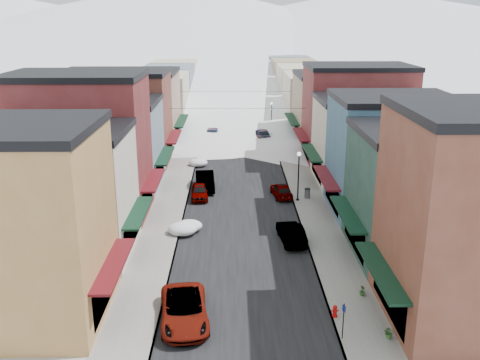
{
  "coord_description": "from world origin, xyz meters",
  "views": [
    {
      "loc": [
        -0.76,
        -24.12,
        16.96
      ],
      "look_at": [
        0.0,
        23.67,
        2.2
      ],
      "focal_mm": 40.0,
      "sensor_mm": 36.0,
      "label": 1
    }
  ],
  "objects_px": {
    "car_silver_sedan": "(199,192)",
    "car_dark_hatch": "(205,181)",
    "streetlamp_near": "(299,170)",
    "car_green_sedan": "(291,233)",
    "fire_hydrant": "(335,311)",
    "car_white_suv": "(184,310)",
    "trash_can": "(307,193)"
  },
  "relations": [
    {
      "from": "car_silver_sedan",
      "to": "car_dark_hatch",
      "type": "bearing_deg",
      "value": 78.68
    },
    {
      "from": "streetlamp_near",
      "to": "trash_can",
      "type": "bearing_deg",
      "value": 31.05
    },
    {
      "from": "car_silver_sedan",
      "to": "streetlamp_near",
      "type": "relative_size",
      "value": 0.85
    },
    {
      "from": "car_white_suv",
      "to": "car_dark_hatch",
      "type": "xyz_separation_m",
      "value": [
        0.04,
        24.78,
        0.06
      ]
    },
    {
      "from": "car_white_suv",
      "to": "car_dark_hatch",
      "type": "height_order",
      "value": "car_dark_hatch"
    },
    {
      "from": "fire_hydrant",
      "to": "car_silver_sedan",
      "type": "bearing_deg",
      "value": 112.81
    },
    {
      "from": "car_silver_sedan",
      "to": "car_dark_hatch",
      "type": "relative_size",
      "value": 0.77
    },
    {
      "from": "car_silver_sedan",
      "to": "car_green_sedan",
      "type": "relative_size",
      "value": 0.87
    },
    {
      "from": "fire_hydrant",
      "to": "trash_can",
      "type": "xyz_separation_m",
      "value": [
        1.27,
        21.13,
        0.15
      ]
    },
    {
      "from": "car_silver_sedan",
      "to": "car_dark_hatch",
      "type": "xyz_separation_m",
      "value": [
        0.4,
        2.92,
        0.17
      ]
    },
    {
      "from": "car_green_sedan",
      "to": "trash_can",
      "type": "distance_m",
      "value": 10.36
    },
    {
      "from": "trash_can",
      "to": "car_white_suv",
      "type": "bearing_deg",
      "value": -115.12
    },
    {
      "from": "car_white_suv",
      "to": "car_green_sedan",
      "type": "height_order",
      "value": "car_white_suv"
    },
    {
      "from": "car_green_sedan",
      "to": "fire_hydrant",
      "type": "bearing_deg",
      "value": 90.93
    },
    {
      "from": "fire_hydrant",
      "to": "streetlamp_near",
      "type": "distance_m",
      "value": 20.71
    },
    {
      "from": "car_silver_sedan",
      "to": "car_dark_hatch",
      "type": "distance_m",
      "value": 2.96
    },
    {
      "from": "car_white_suv",
      "to": "streetlamp_near",
      "type": "xyz_separation_m",
      "value": [
        9.02,
        20.75,
        2.33
      ]
    },
    {
      "from": "car_white_suv",
      "to": "car_dark_hatch",
      "type": "bearing_deg",
      "value": 82.88
    },
    {
      "from": "streetlamp_near",
      "to": "car_green_sedan",
      "type": "bearing_deg",
      "value": -99.9
    },
    {
      "from": "fire_hydrant",
      "to": "streetlamp_near",
      "type": "bearing_deg",
      "value": 89.2
    },
    {
      "from": "car_dark_hatch",
      "to": "fire_hydrant",
      "type": "relative_size",
      "value": 7.01
    },
    {
      "from": "car_white_suv",
      "to": "fire_hydrant",
      "type": "bearing_deg",
      "value": -5.62
    },
    {
      "from": "car_green_sedan",
      "to": "fire_hydrant",
      "type": "height_order",
      "value": "car_green_sedan"
    },
    {
      "from": "car_silver_sedan",
      "to": "car_green_sedan",
      "type": "distance_m",
      "value": 13.08
    },
    {
      "from": "car_silver_sedan",
      "to": "streetlamp_near",
      "type": "distance_m",
      "value": 9.76
    },
    {
      "from": "car_dark_hatch",
      "to": "trash_can",
      "type": "bearing_deg",
      "value": -23.95
    },
    {
      "from": "car_dark_hatch",
      "to": "streetlamp_near",
      "type": "distance_m",
      "value": 10.11
    },
    {
      "from": "fire_hydrant",
      "to": "trash_can",
      "type": "height_order",
      "value": "trash_can"
    },
    {
      "from": "streetlamp_near",
      "to": "fire_hydrant",
      "type": "bearing_deg",
      "value": -90.8
    },
    {
      "from": "car_silver_sedan",
      "to": "car_dark_hatch",
      "type": "height_order",
      "value": "car_dark_hatch"
    },
    {
      "from": "car_white_suv",
      "to": "car_green_sedan",
      "type": "xyz_separation_m",
      "value": [
        7.38,
        11.32,
        -0.04
      ]
    },
    {
      "from": "car_silver_sedan",
      "to": "car_green_sedan",
      "type": "height_order",
      "value": "car_green_sedan"
    }
  ]
}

